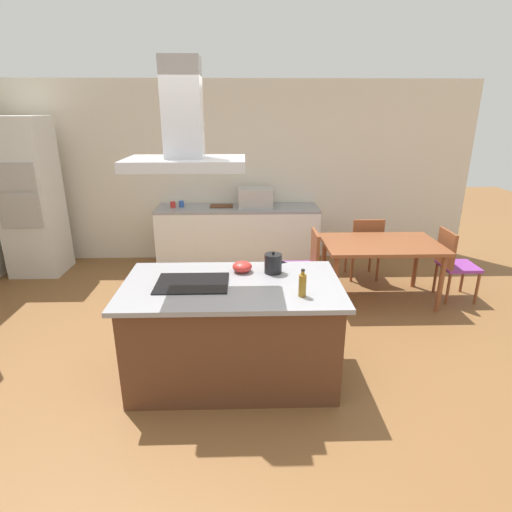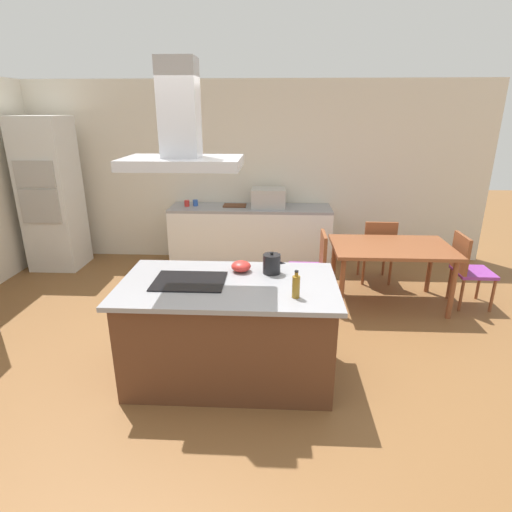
{
  "view_description": "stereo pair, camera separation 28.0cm",
  "coord_description": "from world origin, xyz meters",
  "px_view_note": "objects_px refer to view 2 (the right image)",
  "views": [
    {
      "loc": [
        0.11,
        -3.19,
        2.27
      ],
      "look_at": [
        0.21,
        0.4,
        1.0
      ],
      "focal_mm": 29.02,
      "sensor_mm": 36.0,
      "label": 1
    },
    {
      "loc": [
        0.39,
        -3.19,
        2.27
      ],
      "look_at": [
        0.21,
        0.4,
        1.0
      ],
      "focal_mm": 29.02,
      "sensor_mm": 36.0,
      "label": 2
    }
  ],
  "objects_px": {
    "countertop_microwave": "(268,198)",
    "cutting_board": "(235,205)",
    "cooktop": "(189,281)",
    "coffee_mug_blue": "(195,203)",
    "olive_oil_bottle": "(296,286)",
    "chair_at_right_end": "(467,266)",
    "coffee_mug_red": "(187,203)",
    "chair_facing_back_wall": "(377,247)",
    "range_hood": "(181,134)",
    "chair_at_left_end": "(314,263)",
    "dining_table": "(391,252)",
    "tea_kettle": "(272,264)",
    "wall_oven_stack": "(51,195)",
    "mixing_bowl": "(241,266)"
  },
  "relations": [
    {
      "from": "coffee_mug_blue",
      "to": "dining_table",
      "type": "relative_size",
      "value": 0.06
    },
    {
      "from": "tea_kettle",
      "to": "cutting_board",
      "type": "height_order",
      "value": "tea_kettle"
    },
    {
      "from": "olive_oil_bottle",
      "to": "coffee_mug_blue",
      "type": "bearing_deg",
      "value": 113.5
    },
    {
      "from": "chair_facing_back_wall",
      "to": "dining_table",
      "type": "bearing_deg",
      "value": -90.0
    },
    {
      "from": "mixing_bowl",
      "to": "countertop_microwave",
      "type": "xyz_separation_m",
      "value": [
        0.19,
        2.62,
        0.09
      ]
    },
    {
      "from": "tea_kettle",
      "to": "countertop_microwave",
      "type": "height_order",
      "value": "countertop_microwave"
    },
    {
      "from": "coffee_mug_blue",
      "to": "chair_at_right_end",
      "type": "bearing_deg",
      "value": -21.22
    },
    {
      "from": "countertop_microwave",
      "to": "wall_oven_stack",
      "type": "height_order",
      "value": "wall_oven_stack"
    },
    {
      "from": "chair_at_left_end",
      "to": "countertop_microwave",
      "type": "bearing_deg",
      "value": 113.88
    },
    {
      "from": "cutting_board",
      "to": "chair_at_left_end",
      "type": "bearing_deg",
      "value": -51.41
    },
    {
      "from": "cooktop",
      "to": "coffee_mug_blue",
      "type": "distance_m",
      "value": 2.97
    },
    {
      "from": "olive_oil_bottle",
      "to": "range_hood",
      "type": "height_order",
      "value": "range_hood"
    },
    {
      "from": "chair_facing_back_wall",
      "to": "chair_at_right_end",
      "type": "relative_size",
      "value": 1.0
    },
    {
      "from": "cutting_board",
      "to": "dining_table",
      "type": "xyz_separation_m",
      "value": [
        2.01,
        -1.37,
        -0.24
      ]
    },
    {
      "from": "chair_at_left_end",
      "to": "range_hood",
      "type": "relative_size",
      "value": 0.99
    },
    {
      "from": "cutting_board",
      "to": "chair_at_right_end",
      "type": "xyz_separation_m",
      "value": [
        2.93,
        -1.37,
        -0.4
      ]
    },
    {
      "from": "chair_facing_back_wall",
      "to": "range_hood",
      "type": "height_order",
      "value": "range_hood"
    },
    {
      "from": "coffee_mug_red",
      "to": "wall_oven_stack",
      "type": "height_order",
      "value": "wall_oven_stack"
    },
    {
      "from": "coffee_mug_blue",
      "to": "dining_table",
      "type": "bearing_deg",
      "value": -27.68
    },
    {
      "from": "mixing_bowl",
      "to": "wall_oven_stack",
      "type": "relative_size",
      "value": 0.08
    },
    {
      "from": "cooktop",
      "to": "chair_at_right_end",
      "type": "distance_m",
      "value": 3.42
    },
    {
      "from": "countertop_microwave",
      "to": "cutting_board",
      "type": "distance_m",
      "value": 0.53
    },
    {
      "from": "cooktop",
      "to": "tea_kettle",
      "type": "bearing_deg",
      "value": 18.74
    },
    {
      "from": "dining_table",
      "to": "chair_facing_back_wall",
      "type": "xyz_separation_m",
      "value": [
        0.0,
        0.67,
        -0.16
      ]
    },
    {
      "from": "chair_at_right_end",
      "to": "dining_table",
      "type": "bearing_deg",
      "value": 180.0
    },
    {
      "from": "wall_oven_stack",
      "to": "chair_facing_back_wall",
      "type": "bearing_deg",
      "value": -5.18
    },
    {
      "from": "cutting_board",
      "to": "range_hood",
      "type": "xyz_separation_m",
      "value": [
        -0.1,
        -2.93,
        1.19
      ]
    },
    {
      "from": "wall_oven_stack",
      "to": "chair_at_left_end",
      "type": "bearing_deg",
      "value": -16.15
    },
    {
      "from": "wall_oven_stack",
      "to": "mixing_bowl",
      "type": "bearing_deg",
      "value": -38.59
    },
    {
      "from": "cooktop",
      "to": "dining_table",
      "type": "xyz_separation_m",
      "value": [
        2.11,
        1.56,
        -0.24
      ]
    },
    {
      "from": "cooktop",
      "to": "countertop_microwave",
      "type": "relative_size",
      "value": 1.2
    },
    {
      "from": "dining_table",
      "to": "cooktop",
      "type": "bearing_deg",
      "value": -143.55
    },
    {
      "from": "coffee_mug_blue",
      "to": "chair_at_right_end",
      "type": "relative_size",
      "value": 0.1
    },
    {
      "from": "cutting_board",
      "to": "chair_at_right_end",
      "type": "relative_size",
      "value": 0.38
    },
    {
      "from": "cutting_board",
      "to": "chair_facing_back_wall",
      "type": "bearing_deg",
      "value": -19.4
    },
    {
      "from": "dining_table",
      "to": "range_hood",
      "type": "height_order",
      "value": "range_hood"
    },
    {
      "from": "coffee_mug_red",
      "to": "cutting_board",
      "type": "xyz_separation_m",
      "value": [
        0.72,
        0.05,
        -0.04
      ]
    },
    {
      "from": "tea_kettle",
      "to": "countertop_microwave",
      "type": "relative_size",
      "value": 0.41
    },
    {
      "from": "coffee_mug_blue",
      "to": "range_hood",
      "type": "bearing_deg",
      "value": -80.28
    },
    {
      "from": "cutting_board",
      "to": "range_hood",
      "type": "relative_size",
      "value": 0.38
    },
    {
      "from": "chair_at_left_end",
      "to": "cooktop",
      "type": "bearing_deg",
      "value": -127.44
    },
    {
      "from": "dining_table",
      "to": "chair_facing_back_wall",
      "type": "relative_size",
      "value": 1.57
    },
    {
      "from": "chair_at_right_end",
      "to": "range_hood",
      "type": "xyz_separation_m",
      "value": [
        -3.02,
        -1.56,
        1.59
      ]
    },
    {
      "from": "cooktop",
      "to": "olive_oil_bottle",
      "type": "distance_m",
      "value": 0.93
    },
    {
      "from": "coffee_mug_red",
      "to": "chair_facing_back_wall",
      "type": "height_order",
      "value": "coffee_mug_red"
    },
    {
      "from": "cooktop",
      "to": "chair_at_left_end",
      "type": "relative_size",
      "value": 0.67
    },
    {
      "from": "cutting_board",
      "to": "chair_facing_back_wall",
      "type": "relative_size",
      "value": 0.38
    },
    {
      "from": "cutting_board",
      "to": "chair_at_left_end",
      "type": "xyz_separation_m",
      "value": [
        1.1,
        -1.37,
        -0.4
      ]
    },
    {
      "from": "chair_facing_back_wall",
      "to": "chair_at_right_end",
      "type": "bearing_deg",
      "value": -36.01
    },
    {
      "from": "tea_kettle",
      "to": "coffee_mug_red",
      "type": "bearing_deg",
      "value": 116.43
    }
  ]
}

